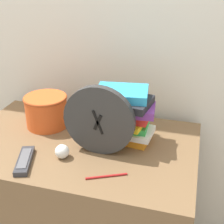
{
  "coord_description": "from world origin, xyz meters",
  "views": [
    {
      "loc": [
        0.45,
        -0.74,
        1.43
      ],
      "look_at": [
        0.15,
        0.32,
        0.89
      ],
      "focal_mm": 50.0,
      "sensor_mm": 36.0,
      "label": 1
    }
  ],
  "objects_px": {
    "book_stack": "(124,114)",
    "desk_clock": "(99,121)",
    "pen": "(107,176)",
    "basket": "(46,110)",
    "crumpled_paper_ball": "(62,151)",
    "tv_remote": "(25,160)"
  },
  "relations": [
    {
      "from": "book_stack",
      "to": "desk_clock",
      "type": "bearing_deg",
      "value": -119.67
    },
    {
      "from": "pen",
      "to": "basket",
      "type": "bearing_deg",
      "value": 141.71
    },
    {
      "from": "desk_clock",
      "to": "pen",
      "type": "distance_m",
      "value": 0.22
    },
    {
      "from": "desk_clock",
      "to": "pen",
      "type": "xyz_separation_m",
      "value": [
        0.07,
        -0.15,
        -0.14
      ]
    },
    {
      "from": "pen",
      "to": "crumpled_paper_ball",
      "type": "bearing_deg",
      "value": 160.6
    },
    {
      "from": "crumpled_paper_ball",
      "to": "basket",
      "type": "bearing_deg",
      "value": 127.88
    },
    {
      "from": "desk_clock",
      "to": "book_stack",
      "type": "distance_m",
      "value": 0.14
    },
    {
      "from": "basket",
      "to": "desk_clock",
      "type": "bearing_deg",
      "value": -26.4
    },
    {
      "from": "crumpled_paper_ball",
      "to": "pen",
      "type": "xyz_separation_m",
      "value": [
        0.2,
        -0.07,
        -0.02
      ]
    },
    {
      "from": "desk_clock",
      "to": "basket",
      "type": "distance_m",
      "value": 0.35
    },
    {
      "from": "desk_clock",
      "to": "crumpled_paper_ball",
      "type": "bearing_deg",
      "value": -148.73
    },
    {
      "from": "basket",
      "to": "crumpled_paper_ball",
      "type": "relative_size",
      "value": 3.55
    },
    {
      "from": "book_stack",
      "to": "crumpled_paper_ball",
      "type": "height_order",
      "value": "book_stack"
    },
    {
      "from": "book_stack",
      "to": "pen",
      "type": "distance_m",
      "value": 0.29
    },
    {
      "from": "tv_remote",
      "to": "crumpled_paper_ball",
      "type": "xyz_separation_m",
      "value": [
        0.12,
        0.07,
        0.02
      ]
    },
    {
      "from": "book_stack",
      "to": "pen",
      "type": "bearing_deg",
      "value": -88.6
    },
    {
      "from": "tv_remote",
      "to": "pen",
      "type": "height_order",
      "value": "tv_remote"
    },
    {
      "from": "book_stack",
      "to": "tv_remote",
      "type": "distance_m",
      "value": 0.43
    },
    {
      "from": "crumpled_paper_ball",
      "to": "pen",
      "type": "distance_m",
      "value": 0.22
    },
    {
      "from": "book_stack",
      "to": "tv_remote",
      "type": "xyz_separation_m",
      "value": [
        -0.32,
        -0.27,
        -0.11
      ]
    },
    {
      "from": "crumpled_paper_ball",
      "to": "book_stack",
      "type": "bearing_deg",
      "value": 45.22
    },
    {
      "from": "desk_clock",
      "to": "crumpled_paper_ball",
      "type": "relative_size",
      "value": 5.09
    }
  ]
}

